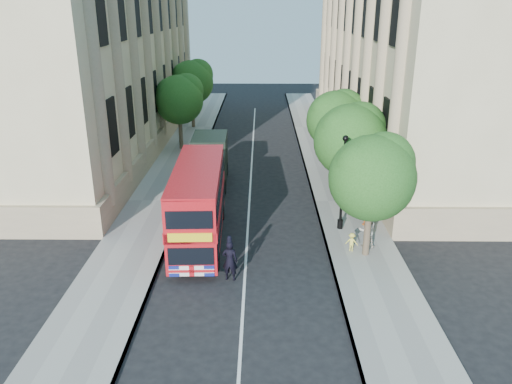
{
  "coord_description": "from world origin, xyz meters",
  "views": [
    {
      "loc": [
        0.7,
        -18.65,
        11.46
      ],
      "look_at": [
        0.46,
        5.73,
        2.3
      ],
      "focal_mm": 35.0,
      "sensor_mm": 36.0,
      "label": 1
    }
  ],
  "objects_px": {
    "double_decker_bus": "(198,202)",
    "police_constable": "(230,261)",
    "lamp_post": "(342,187)",
    "woman_pedestrian": "(367,230)",
    "box_van": "(209,162)"
  },
  "relations": [
    {
      "from": "lamp_post",
      "to": "double_decker_bus",
      "type": "bearing_deg",
      "value": -168.98
    },
    {
      "from": "lamp_post",
      "to": "woman_pedestrian",
      "type": "xyz_separation_m",
      "value": [
        0.97,
        -2.19,
        -1.5
      ]
    },
    {
      "from": "lamp_post",
      "to": "double_decker_bus",
      "type": "xyz_separation_m",
      "value": [
        -7.42,
        -1.45,
        -0.34
      ]
    },
    {
      "from": "double_decker_bus",
      "to": "lamp_post",
      "type": "bearing_deg",
      "value": 9.05
    },
    {
      "from": "double_decker_bus",
      "to": "woman_pedestrian",
      "type": "bearing_deg",
      "value": -7.01
    },
    {
      "from": "lamp_post",
      "to": "box_van",
      "type": "bearing_deg",
      "value": 136.43
    },
    {
      "from": "police_constable",
      "to": "woman_pedestrian",
      "type": "xyz_separation_m",
      "value": [
        6.62,
        3.06,
        0.07
      ]
    },
    {
      "from": "box_van",
      "to": "police_constable",
      "type": "relative_size",
      "value": 2.99
    },
    {
      "from": "box_van",
      "to": "lamp_post",
      "type": "bearing_deg",
      "value": -45.19
    },
    {
      "from": "lamp_post",
      "to": "police_constable",
      "type": "relative_size",
      "value": 2.73
    },
    {
      "from": "lamp_post",
      "to": "woman_pedestrian",
      "type": "height_order",
      "value": "lamp_post"
    },
    {
      "from": "double_decker_bus",
      "to": "police_constable",
      "type": "bearing_deg",
      "value": -66.86
    },
    {
      "from": "police_constable",
      "to": "lamp_post",
      "type": "bearing_deg",
      "value": -128.51
    },
    {
      "from": "lamp_post",
      "to": "police_constable",
      "type": "bearing_deg",
      "value": -137.11
    },
    {
      "from": "double_decker_bus",
      "to": "box_van",
      "type": "distance_m",
      "value": 8.85
    }
  ]
}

